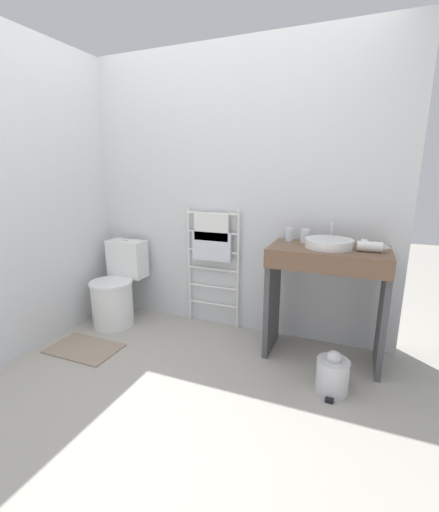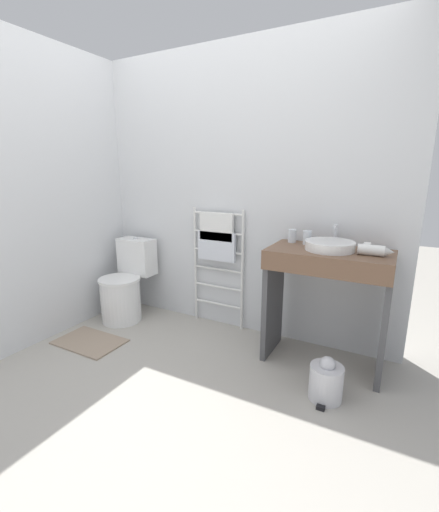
{
  "view_description": "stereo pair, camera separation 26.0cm",
  "coord_description": "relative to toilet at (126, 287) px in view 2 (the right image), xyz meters",
  "views": [
    {
      "loc": [
        1.05,
        -1.53,
        1.4
      ],
      "look_at": [
        0.09,
        0.8,
        0.77
      ],
      "focal_mm": 24.0,
      "sensor_mm": 36.0,
      "label": 1
    },
    {
      "loc": [
        1.29,
        -1.42,
        1.4
      ],
      "look_at": [
        0.09,
        0.8,
        0.77
      ],
      "focal_mm": 24.0,
      "sensor_mm": 36.0,
      "label": 2
    }
  ],
  "objects": [
    {
      "name": "ground_plane",
      "position": [
        0.99,
        -0.89,
        -0.32
      ],
      "size": [
        12.0,
        12.0,
        0.0
      ],
      "primitive_type": "plane",
      "color": "#A8A399"
    },
    {
      "name": "vanity_counter",
      "position": [
        1.85,
        0.06,
        0.26
      ],
      "size": [
        0.83,
        0.46,
        0.87
      ],
      "color": "brown",
      "rests_on": "ground_plane"
    },
    {
      "name": "wall_side",
      "position": [
        -0.36,
        -0.28,
        0.88
      ],
      "size": [
        0.12,
        1.84,
        2.4
      ],
      "primitive_type": "cube",
      "color": "silver",
      "rests_on": "ground_plane"
    },
    {
      "name": "sink_basin",
      "position": [
        1.85,
        0.08,
        0.58
      ],
      "size": [
        0.34,
        0.34,
        0.06
      ],
      "color": "white",
      "rests_on": "vanity_counter"
    },
    {
      "name": "cup_near_wall",
      "position": [
        1.54,
        0.21,
        0.6
      ],
      "size": [
        0.06,
        0.06,
        0.1
      ],
      "color": "silver",
      "rests_on": "vanity_counter"
    },
    {
      "name": "toilet",
      "position": [
        0.0,
        0.0,
        0.0
      ],
      "size": [
        0.38,
        0.54,
        0.77
      ],
      "color": "white",
      "rests_on": "ground_plane"
    },
    {
      "name": "hair_dryer",
      "position": [
        2.13,
        0.06,
        0.58
      ],
      "size": [
        0.22,
        0.17,
        0.07
      ],
      "color": "white",
      "rests_on": "vanity_counter"
    },
    {
      "name": "wall_back",
      "position": [
        0.99,
        0.39,
        0.88
      ],
      "size": [
        2.82,
        0.12,
        2.4
      ],
      "primitive_type": "cube",
      "color": "silver",
      "rests_on": "ground_plane"
    },
    {
      "name": "faucet",
      "position": [
        1.85,
        0.26,
        0.65
      ],
      "size": [
        0.02,
        0.1,
        0.16
      ],
      "color": "silver",
      "rests_on": "vanity_counter"
    },
    {
      "name": "bath_mat",
      "position": [
        0.07,
        -0.53,
        -0.31
      ],
      "size": [
        0.56,
        0.36,
        0.01
      ],
      "primitive_type": "cube",
      "color": "gray",
      "rests_on": "ground_plane"
    },
    {
      "name": "trash_bin",
      "position": [
        1.97,
        -0.34,
        -0.2
      ],
      "size": [
        0.21,
        0.24,
        0.29
      ],
      "color": "silver",
      "rests_on": "ground_plane"
    },
    {
      "name": "towel_radiator",
      "position": [
        0.85,
        0.28,
        0.44
      ],
      "size": [
        0.51,
        0.06,
        1.08
      ],
      "color": "white",
      "rests_on": "ground_plane"
    },
    {
      "name": "cup_near_edge",
      "position": [
        1.66,
        0.19,
        0.6
      ],
      "size": [
        0.06,
        0.06,
        0.1
      ],
      "color": "silver",
      "rests_on": "vanity_counter"
    }
  ]
}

